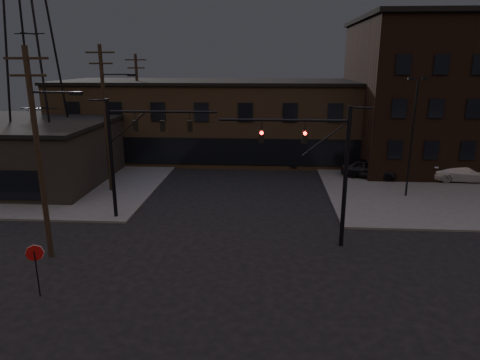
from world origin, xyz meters
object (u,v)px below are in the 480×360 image
stop_sign (35,259)px  car_crossing (292,159)px  parked_car_lot_b (461,173)px  traffic_signal_far (130,146)px  parked_car_lot_a (370,168)px  traffic_signal_near (325,162)px

stop_sign → car_crossing: size_ratio=0.60×
stop_sign → parked_car_lot_b: size_ratio=0.48×
traffic_signal_far → stop_sign: 10.55m
car_crossing → parked_car_lot_b: bearing=-10.6°
parked_car_lot_a → parked_car_lot_b: 7.73m
car_crossing → traffic_signal_far: bearing=-115.6°
traffic_signal_far → parked_car_lot_b: traffic_signal_far is taller
traffic_signal_far → parked_car_lot_b: (25.76, 10.64, -4.12)m
stop_sign → parked_car_lot_a: bearing=47.8°
stop_sign → parked_car_lot_a: stop_sign is taller
traffic_signal_far → car_crossing: size_ratio=1.95×
parked_car_lot_a → car_crossing: bearing=73.6°
traffic_signal_far → parked_car_lot_a: size_ratio=1.65×
traffic_signal_near → parked_car_lot_b: bearing=45.9°
traffic_signal_near → traffic_signal_far: bearing=163.8°
parked_car_lot_b → parked_car_lot_a: bearing=87.9°
traffic_signal_near → parked_car_lot_b: traffic_signal_near is taller
traffic_signal_near → parked_car_lot_a: (5.98, 14.81, -3.95)m
traffic_signal_far → stop_sign: (-1.28, -9.99, -3.17)m
traffic_signal_near → parked_car_lot_b: 20.09m
traffic_signal_far → parked_car_lot_a: traffic_signal_far is taller
traffic_signal_near → traffic_signal_far: size_ratio=1.00×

